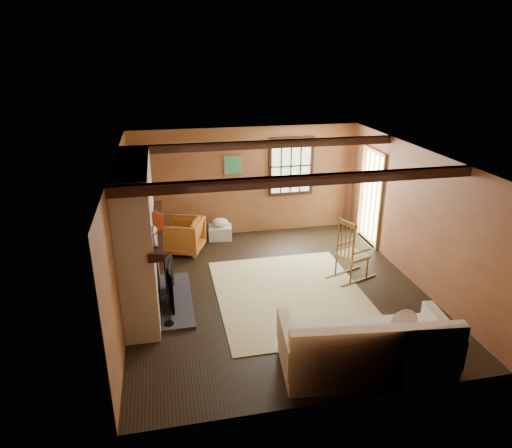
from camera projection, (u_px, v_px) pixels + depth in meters
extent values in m
plane|color=black|center=(276.00, 290.00, 7.99)|extent=(5.50, 5.50, 0.00)
cube|color=brown|center=(247.00, 182.00, 10.06)|extent=(5.00, 0.02, 2.40)
cube|color=brown|center=(339.00, 317.00, 5.05)|extent=(5.00, 0.02, 2.40)
cube|color=brown|center=(122.00, 239.00, 7.08)|extent=(0.02, 5.50, 2.40)
cube|color=brown|center=(415.00, 216.00, 8.03)|extent=(0.02, 5.50, 2.40)
cube|color=silver|center=(279.00, 155.00, 7.11)|extent=(5.00, 5.50, 0.02)
cube|color=black|center=(301.00, 180.00, 6.05)|extent=(5.00, 0.12, 0.14)
cube|color=black|center=(262.00, 145.00, 8.23)|extent=(5.00, 0.12, 0.14)
cube|color=black|center=(291.00, 166.00, 10.11)|extent=(1.02, 0.06, 1.32)
cube|color=#A6C496|center=(291.00, 166.00, 10.14)|extent=(0.90, 0.01, 1.20)
cube|color=black|center=(291.00, 166.00, 10.12)|extent=(0.90, 0.03, 0.02)
cube|color=brown|center=(371.00, 198.00, 9.65)|extent=(0.06, 1.00, 2.06)
cube|color=#A6C496|center=(372.00, 197.00, 9.65)|extent=(0.01, 0.80, 1.85)
cube|color=brown|center=(233.00, 165.00, 9.83)|extent=(0.42, 0.03, 0.42)
cube|color=#26736F|center=(233.00, 165.00, 9.81)|extent=(0.36, 0.01, 0.36)
cube|color=#B04F44|center=(138.00, 238.00, 7.12)|extent=(0.50, 2.20, 2.40)
cube|color=black|center=(147.00, 280.00, 7.41)|extent=(0.38, 1.00, 0.85)
cube|color=#323136|center=(175.00, 300.00, 7.65)|extent=(0.55, 1.80, 0.05)
cube|color=black|center=(156.00, 227.00, 7.12)|extent=(0.22, 2.30, 0.12)
cube|color=black|center=(170.00, 292.00, 7.19)|extent=(0.09, 0.32, 0.66)
cube|color=black|center=(170.00, 282.00, 7.50)|extent=(0.05, 0.33, 0.66)
cube|color=black|center=(169.00, 272.00, 7.80)|extent=(0.15, 0.31, 0.66)
cylinder|color=black|center=(169.00, 323.00, 6.93)|extent=(0.16, 0.16, 0.02)
cylinder|color=black|center=(165.00, 307.00, 6.79)|extent=(0.01, 0.01, 0.63)
cylinder|color=black|center=(167.00, 306.00, 6.82)|extent=(0.01, 0.01, 0.63)
cylinder|color=black|center=(169.00, 305.00, 6.85)|extent=(0.01, 0.01, 0.63)
cylinder|color=white|center=(154.00, 240.00, 6.24)|extent=(0.09, 0.09, 0.21)
sphere|color=white|center=(153.00, 230.00, 6.18)|extent=(0.11, 0.11, 0.11)
cylinder|color=#B43414|center=(154.00, 222.00, 6.75)|extent=(0.32, 0.07, 0.32)
cube|color=black|center=(154.00, 219.00, 7.15)|extent=(0.24, 0.20, 0.12)
cylinder|color=black|center=(154.00, 213.00, 7.43)|extent=(0.07, 0.07, 0.09)
cylinder|color=black|center=(154.00, 210.00, 7.58)|extent=(0.06, 0.06, 0.07)
cube|color=beige|center=(290.00, 295.00, 7.85)|extent=(2.50, 3.00, 0.01)
cube|color=tan|center=(352.00, 255.00, 8.28)|extent=(0.59, 0.61, 0.05)
cube|color=brown|center=(347.00, 223.00, 7.94)|extent=(0.21, 0.44, 0.08)
cylinder|color=brown|center=(367.00, 268.00, 8.30)|extent=(0.04, 0.04, 0.44)
cylinder|color=brown|center=(352.00, 260.00, 8.61)|extent=(0.04, 0.04, 0.44)
cylinder|color=brown|center=(351.00, 273.00, 8.10)|extent=(0.04, 0.04, 0.44)
cylinder|color=brown|center=(336.00, 265.00, 8.41)|extent=(0.04, 0.04, 0.44)
cylinder|color=brown|center=(354.00, 244.00, 7.90)|extent=(0.04, 0.04, 0.74)
cylinder|color=brown|center=(338.00, 236.00, 8.21)|extent=(0.04, 0.04, 0.74)
cylinder|color=brown|center=(349.00, 243.00, 7.98)|extent=(0.02, 0.02, 0.61)
cylinder|color=brown|center=(346.00, 241.00, 8.06)|extent=(0.02, 0.02, 0.61)
cylinder|color=brown|center=(342.00, 239.00, 8.14)|extent=(0.02, 0.02, 0.61)
cube|color=brown|center=(362.00, 251.00, 8.05)|extent=(0.40, 0.18, 0.03)
cube|color=brown|center=(345.00, 243.00, 8.39)|extent=(0.40, 0.18, 0.03)
cube|color=brown|center=(358.00, 281.00, 8.28)|extent=(0.80, 0.33, 0.03)
cube|color=brown|center=(343.00, 272.00, 8.59)|extent=(0.80, 0.33, 0.03)
cube|color=white|center=(364.00, 352.00, 6.00)|extent=(2.26, 1.21, 0.48)
cube|color=white|center=(378.00, 349.00, 5.49)|extent=(2.16, 0.40, 0.59)
cube|color=white|center=(288.00, 343.00, 5.83)|extent=(0.26, 0.98, 0.43)
cube|color=white|center=(442.00, 334.00, 6.01)|extent=(0.26, 0.98, 0.43)
ellipsoid|color=white|center=(404.00, 322.00, 6.01)|extent=(0.40, 0.18, 0.39)
cylinder|color=brown|center=(154.00, 241.00, 9.84)|extent=(0.38, 0.11, 0.11)
cylinder|color=brown|center=(160.00, 241.00, 9.87)|extent=(0.38, 0.11, 0.11)
cylinder|color=brown|center=(166.00, 240.00, 9.89)|extent=(0.38, 0.11, 0.11)
cylinder|color=brown|center=(154.00, 236.00, 9.80)|extent=(0.38, 0.11, 0.11)
cylinder|color=brown|center=(160.00, 236.00, 9.82)|extent=(0.38, 0.11, 0.11)
cylinder|color=brown|center=(166.00, 236.00, 9.85)|extent=(0.38, 0.11, 0.11)
cube|color=white|center=(220.00, 232.00, 10.07)|extent=(0.54, 0.44, 0.30)
ellipsoid|color=white|center=(220.00, 222.00, 9.98)|extent=(0.40, 0.34, 0.18)
imported|color=#BF6026|center=(183.00, 236.00, 9.37)|extent=(1.00, 0.99, 0.71)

